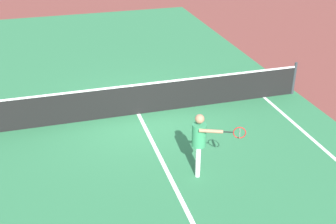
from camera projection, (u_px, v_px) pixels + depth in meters
ground_plane at (138, 114)px, 12.66m from camera, size 60.00×60.00×0.00m
court_surface_inbounds at (138, 114)px, 12.66m from camera, size 10.62×24.40×0.00m
line_center_service at (169, 175)px, 9.93m from camera, size 0.10×6.40×0.01m
net at (138, 99)px, 12.44m from camera, size 10.31×0.09×1.07m
player_near at (200, 138)px, 9.56m from camera, size 1.03×0.80×1.55m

